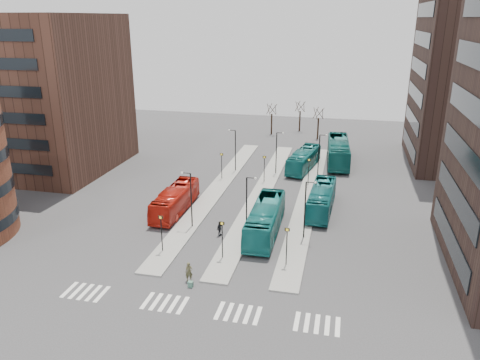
% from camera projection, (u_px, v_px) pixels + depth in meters
% --- Properties ---
extents(ground, '(160.00, 160.00, 0.00)m').
position_uv_depth(ground, '(157.00, 336.00, 33.26)').
color(ground, '#323234').
rests_on(ground, ground).
extents(island_left, '(2.50, 45.00, 0.15)m').
position_uv_depth(island_left, '(217.00, 189.00, 61.69)').
color(island_left, gray).
rests_on(island_left, ground).
extents(island_mid, '(2.50, 45.00, 0.15)m').
position_uv_depth(island_mid, '(262.00, 192.00, 60.41)').
color(island_mid, gray).
rests_on(island_mid, ground).
extents(island_right, '(2.50, 45.00, 0.15)m').
position_uv_depth(island_right, '(308.00, 196.00, 59.14)').
color(island_right, gray).
rests_on(island_right, ground).
extents(suitcase, '(0.43, 0.35, 0.52)m').
position_uv_depth(suitcase, '(191.00, 284.00, 39.27)').
color(suitcase, navy).
rests_on(suitcase, ground).
extents(red_bus, '(2.52, 10.54, 2.93)m').
position_uv_depth(red_bus, '(175.00, 200.00, 54.16)').
color(red_bus, '#B81A0E').
rests_on(red_bus, ground).
extents(teal_bus_a, '(2.89, 11.72, 3.26)m').
position_uv_depth(teal_bus_a, '(265.00, 219.00, 48.66)').
color(teal_bus_a, '#16716F').
rests_on(teal_bus_a, ground).
extents(teal_bus_b, '(4.34, 11.03, 3.00)m').
position_uv_depth(teal_bus_b, '(304.00, 160.00, 69.38)').
color(teal_bus_b, '#156C6B').
rests_on(teal_bus_b, ground).
extents(teal_bus_c, '(2.97, 10.80, 2.98)m').
position_uv_depth(teal_bus_c, '(322.00, 199.00, 54.44)').
color(teal_bus_c, '#15696C').
rests_on(teal_bus_c, ground).
extents(teal_bus_d, '(3.84, 13.42, 3.70)m').
position_uv_depth(teal_bus_d, '(338.00, 151.00, 72.35)').
color(teal_bus_d, '#125E5A').
rests_on(teal_bus_d, ground).
extents(traveller, '(0.75, 0.62, 1.75)m').
position_uv_depth(traveller, '(189.00, 272.00, 39.97)').
color(traveller, '#46442A').
rests_on(traveller, ground).
extents(commuter_a, '(1.08, 0.98, 1.83)m').
position_uv_depth(commuter_a, '(167.00, 214.00, 51.67)').
color(commuter_a, black).
rests_on(commuter_a, ground).
extents(commuter_b, '(0.67, 1.00, 1.58)m').
position_uv_depth(commuter_b, '(220.00, 229.00, 48.39)').
color(commuter_b, black).
rests_on(commuter_b, ground).
extents(commuter_c, '(1.09, 1.25, 1.68)m').
position_uv_depth(commuter_c, '(258.00, 223.00, 49.54)').
color(commuter_c, black).
rests_on(commuter_c, ground).
extents(crosswalk_stripes, '(22.35, 2.40, 0.01)m').
position_uv_depth(crosswalk_stripes, '(198.00, 307.00, 36.56)').
color(crosswalk_stripes, silver).
rests_on(crosswalk_stripes, ground).
extents(office_block, '(25.00, 20.12, 22.00)m').
position_uv_depth(office_block, '(25.00, 93.00, 68.12)').
color(office_block, '#4B2D22').
rests_on(office_block, ground).
extents(sign_poles, '(12.45, 22.12, 3.65)m').
position_uv_depth(sign_poles, '(247.00, 194.00, 53.29)').
color(sign_poles, black).
rests_on(sign_poles, ground).
extents(lamp_posts, '(14.04, 20.24, 6.12)m').
position_uv_depth(lamp_posts, '(264.00, 172.00, 57.28)').
color(lamp_posts, black).
rests_on(lamp_posts, ground).
extents(bare_trees, '(10.97, 8.14, 5.90)m').
position_uv_depth(bare_trees, '(296.00, 121.00, 89.45)').
color(bare_trees, black).
rests_on(bare_trees, ground).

